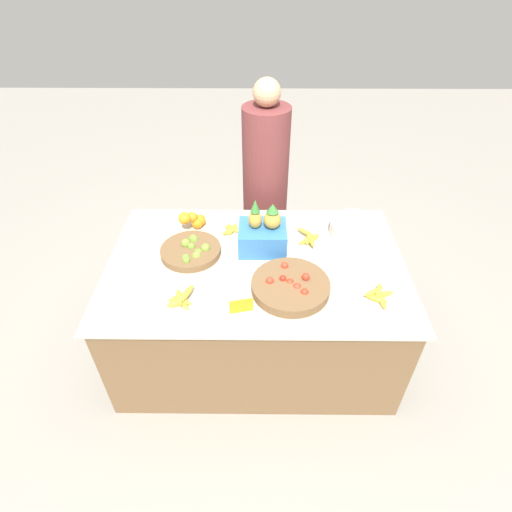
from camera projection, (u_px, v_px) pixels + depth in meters
ground_plane at (256, 341)px, 2.90m from camera, size 12.00×12.00×0.00m
market_table at (256, 305)px, 2.66m from camera, size 1.80×1.17×0.75m
lime_bowl at (191, 250)px, 2.47m from camera, size 0.37×0.37×0.09m
tomato_basket at (291, 286)px, 2.22m from camera, size 0.44×0.44×0.09m
orange_pile at (194, 220)px, 2.67m from camera, size 0.17×0.15×0.14m
metal_bowl at (356, 229)px, 2.61m from camera, size 0.34×0.34×0.09m
price_sign at (241, 306)px, 2.08m from camera, size 0.12×0.03×0.09m
produce_crate at (263, 234)px, 2.46m from camera, size 0.29×0.25×0.35m
banana_bunch_back_center at (379, 295)px, 2.17m from camera, size 0.18×0.18×0.05m
banana_bunch_front_center at (309, 238)px, 2.57m from camera, size 0.16×0.21×0.05m
banana_bunch_middle_right at (181, 299)px, 2.14m from camera, size 0.15×0.17×0.06m
banana_bunch_front_right at (232, 229)px, 2.66m from camera, size 0.13×0.14×0.03m
vendor_person at (265, 190)px, 3.17m from camera, size 0.35×0.35×1.56m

